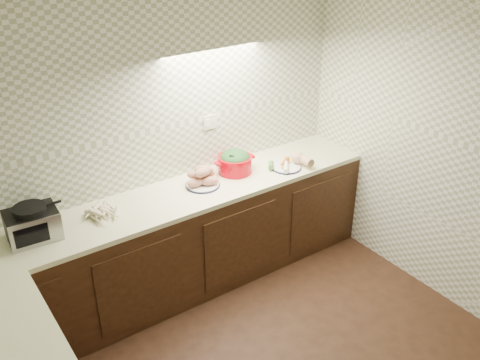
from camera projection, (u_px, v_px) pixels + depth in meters
room at (301, 193)px, 2.79m from camera, size 3.60×3.60×2.60m
counter at (144, 338)px, 3.49m from camera, size 3.60×3.60×0.90m
toaster_oven at (32, 224)px, 3.67m from camera, size 0.36×0.29×0.25m
parsnip_pile at (102, 216)px, 3.92m from camera, size 0.36×0.33×0.07m
sweet_potato_plate at (202, 178)px, 4.37m from camera, size 0.29×0.28×0.17m
onion_bowl at (202, 173)px, 4.49m from camera, size 0.16×0.16×0.12m
dutch_oven at (235, 162)px, 4.57m from camera, size 0.37×0.33×0.20m
veg_plate at (291, 162)px, 4.69m from camera, size 0.38×0.27×0.12m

